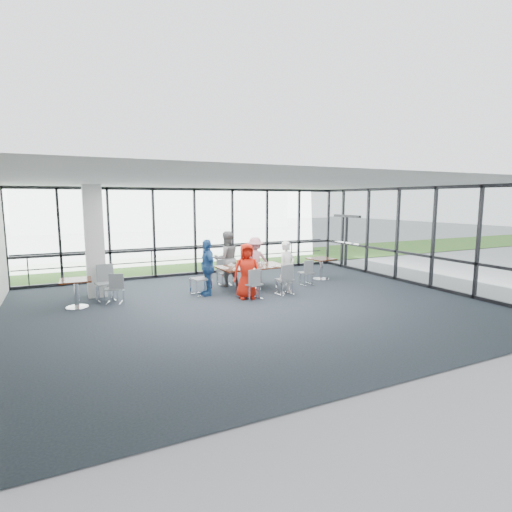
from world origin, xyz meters
name	(u,v)px	position (x,y,z in m)	size (l,w,h in m)	color
floor	(253,307)	(0.00, 0.00, -0.01)	(12.00, 10.00, 0.02)	#202732
ceiling	(253,183)	(0.00, 0.00, 3.20)	(12.00, 10.00, 0.04)	white
wall_front	(399,282)	(0.00, -5.00, 1.60)	(12.00, 0.10, 3.20)	silver
curtain_wall_back	(195,232)	(0.00, 5.00, 1.60)	(12.00, 0.10, 3.20)	white
curtain_wall_right	(421,237)	(6.00, 0.00, 1.60)	(0.10, 10.00, 3.20)	white
exit_door	(346,242)	(6.00, 3.75, 1.05)	(0.12, 1.60, 2.10)	black
structural_column	(94,241)	(-3.60, 3.00, 1.60)	(0.50, 0.50, 3.20)	white
apron	(165,258)	(0.00, 10.00, -0.02)	(80.00, 70.00, 0.02)	gray
grass_strip	(175,263)	(0.00, 8.00, 0.01)	(80.00, 5.00, 0.01)	#2C5D19
hangar_main	(153,197)	(4.00, 32.00, 3.00)	(24.00, 10.00, 6.00)	silver
guard_rail	(191,259)	(0.00, 5.60, 0.50)	(0.06, 0.06, 12.00)	#2D2D33
main_table	(252,270)	(0.80, 1.77, 0.64)	(2.10, 1.19, 0.75)	#33150C
side_table_left	(76,285)	(-4.18, 1.84, 0.61)	(0.78, 0.78, 0.75)	#33150C
side_table_right	(321,262)	(3.68, 2.16, 0.62)	(0.88, 0.88, 0.75)	#33150C
diner_near_left	(247,271)	(0.20, 0.83, 0.79)	(0.77, 0.50, 1.57)	red
diner_near_right	(287,267)	(1.54, 0.88, 0.78)	(0.57, 0.42, 1.57)	white
diner_far_left	(226,259)	(0.30, 2.61, 0.89)	(0.87, 0.54, 1.78)	slate
diner_far_right	(255,260)	(1.33, 2.64, 0.77)	(1.00, 0.51, 1.54)	#CB8392
diner_end	(207,267)	(-0.66, 1.72, 0.82)	(0.97, 0.53, 1.65)	#285698
chair_main_nl	(253,284)	(0.32, 0.66, 0.43)	(0.42, 0.42, 0.86)	gray
chair_main_nr	(285,280)	(1.40, 0.78, 0.45)	(0.44, 0.44, 0.90)	gray
chair_main_fl	(225,273)	(0.29, 2.73, 0.41)	(0.40, 0.40, 0.81)	gray
chair_main_fr	(253,270)	(1.33, 2.83, 0.43)	(0.42, 0.42, 0.85)	gray
chair_main_end	(201,279)	(-0.85, 1.79, 0.49)	(0.47, 0.47, 0.97)	gray
chair_spare_la	(114,289)	(-3.26, 1.89, 0.41)	(0.40, 0.40, 0.82)	gray
chair_spare_lb	(105,284)	(-3.43, 2.31, 0.49)	(0.47, 0.47, 0.97)	gray
chair_spare_r	(306,273)	(2.72, 1.65, 0.41)	(0.40, 0.40, 0.81)	gray
plate_nl	(238,269)	(0.18, 1.43, 0.76)	(0.25, 0.25, 0.01)	white
plate_nr	(275,266)	(1.42, 1.41, 0.76)	(0.23, 0.23, 0.01)	white
plate_fl	(232,265)	(0.28, 2.15, 0.76)	(0.25, 0.25, 0.01)	white
plate_fr	(262,263)	(1.34, 2.13, 0.76)	(0.28, 0.28, 0.01)	white
plate_end	(224,268)	(-0.11, 1.74, 0.76)	(0.25, 0.25, 0.01)	white
tumbler_a	(247,266)	(0.50, 1.49, 0.81)	(0.06, 0.06, 0.13)	white
tumbler_b	(263,264)	(1.09, 1.60, 0.83)	(0.08, 0.08, 0.15)	white
tumbler_c	(248,262)	(0.81, 2.06, 0.82)	(0.07, 0.07, 0.14)	white
tumbler_d	(234,266)	(0.13, 1.61, 0.82)	(0.07, 0.07, 0.13)	white
menu_a	(254,269)	(0.61, 1.24, 0.75)	(0.27, 0.19, 0.00)	beige
menu_b	(280,265)	(1.65, 1.51, 0.75)	(0.28, 0.20, 0.00)	beige
menu_c	(252,264)	(0.98, 2.13, 0.75)	(0.30, 0.21, 0.00)	beige
condiment_caddy	(253,265)	(0.84, 1.78, 0.77)	(0.10, 0.07, 0.04)	black
ketchup_bottle	(250,263)	(0.78, 1.85, 0.84)	(0.06, 0.06, 0.18)	#A10009
green_bottle	(253,262)	(0.88, 1.82, 0.85)	(0.05, 0.05, 0.20)	#1F6E29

